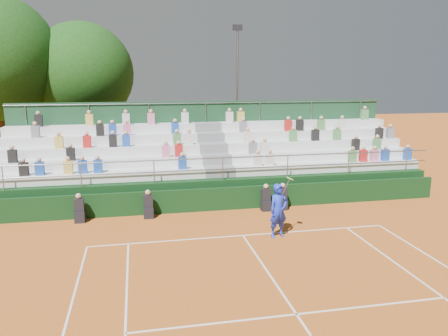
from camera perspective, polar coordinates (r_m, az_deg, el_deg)
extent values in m
plane|color=#B65B1E|center=(16.19, 2.48, -8.81)|extent=(90.00, 90.00, 0.00)
cube|color=white|center=(16.18, 2.49, -8.79)|extent=(11.00, 0.06, 0.01)
cube|color=white|center=(13.35, 5.87, -13.55)|extent=(0.06, 6.40, 0.01)
cube|color=white|center=(11.45, 9.44, -18.33)|extent=(8.22, 0.06, 0.01)
cube|color=black|center=(18.99, 0.18, -4.02)|extent=(20.00, 0.15, 1.00)
cube|color=black|center=(18.43, -18.31, -6.07)|extent=(0.40, 0.40, 0.44)
cube|color=black|center=(18.30, -18.41, -4.64)|extent=(0.38, 0.25, 0.55)
sphere|color=tan|center=(18.19, -18.49, -3.49)|extent=(0.22, 0.22, 0.22)
cube|color=black|center=(18.29, -9.83, -5.76)|extent=(0.40, 0.40, 0.44)
cube|color=black|center=(18.15, -9.88, -4.32)|extent=(0.38, 0.25, 0.55)
sphere|color=tan|center=(18.04, -9.92, -3.16)|extent=(0.22, 0.22, 0.22)
cube|color=black|center=(19.05, 5.46, -4.90)|extent=(0.40, 0.40, 0.44)
cube|color=black|center=(18.92, 5.49, -3.51)|extent=(0.38, 0.25, 0.55)
sphere|color=tan|center=(18.82, 5.51, -2.40)|extent=(0.22, 0.22, 0.22)
cube|color=black|center=(19.28, 7.60, -4.75)|extent=(0.40, 0.40, 0.44)
cube|color=black|center=(19.15, 7.64, -3.38)|extent=(0.38, 0.25, 0.55)
sphere|color=tan|center=(19.05, 7.67, -2.28)|extent=(0.22, 0.22, 0.22)
cube|color=black|center=(21.91, -1.45, -1.57)|extent=(20.00, 5.20, 1.20)
cube|color=silver|center=(19.85, -15.99, -1.07)|extent=(9.30, 0.85, 0.42)
cube|color=silver|center=(21.74, 13.35, 0.19)|extent=(9.30, 0.85, 0.42)
cube|color=slate|center=(20.12, -0.63, -0.43)|extent=(1.40, 0.85, 0.42)
cube|color=silver|center=(20.60, -15.88, 0.59)|extent=(9.30, 0.85, 0.42)
cube|color=silver|center=(22.42, 12.50, 1.68)|extent=(9.30, 0.85, 0.42)
cube|color=slate|center=(20.85, -1.08, 1.19)|extent=(1.40, 0.85, 0.42)
cube|color=silver|center=(21.36, -15.78, 2.14)|extent=(9.30, 0.85, 0.42)
cube|color=silver|center=(23.12, 11.70, 3.08)|extent=(9.30, 0.85, 0.42)
cube|color=slate|center=(21.60, -1.49, 2.70)|extent=(1.40, 0.85, 0.42)
cube|color=silver|center=(22.13, -15.69, 3.58)|extent=(9.30, 0.85, 0.42)
cube|color=silver|center=(23.84, 10.95, 4.39)|extent=(9.30, 0.85, 0.42)
cube|color=slate|center=(22.37, -1.87, 4.11)|extent=(1.40, 0.85, 0.42)
cube|color=silver|center=(22.92, -15.60, 4.93)|extent=(9.30, 0.85, 0.42)
cube|color=silver|center=(24.57, 10.24, 5.63)|extent=(9.30, 0.85, 0.42)
cube|color=slate|center=(23.15, -2.23, 5.43)|extent=(1.40, 0.85, 0.42)
cube|color=#184025|center=(23.78, -2.42, 3.44)|extent=(20.00, 0.12, 4.40)
cylinder|color=gray|center=(19.12, -0.15, 1.33)|extent=(20.00, 0.05, 0.05)
cylinder|color=gray|center=(23.46, -2.42, 8.48)|extent=(20.00, 0.05, 0.05)
cube|color=black|center=(20.09, -24.67, -0.14)|extent=(0.36, 0.24, 0.56)
cube|color=#1E4CB2|center=(19.95, -22.93, -0.07)|extent=(0.36, 0.24, 0.56)
cube|color=gold|center=(19.75, -19.67, 0.07)|extent=(0.36, 0.24, 0.56)
cube|color=#1E4CB2|center=(19.67, -17.97, 0.14)|extent=(0.36, 0.24, 0.56)
cube|color=#1E4CB2|center=(19.61, -16.12, 0.22)|extent=(0.36, 0.24, 0.56)
cube|color=#1E4CB2|center=(19.63, -5.45, 0.66)|extent=(0.36, 0.24, 0.56)
cube|color=black|center=(20.97, -25.89, 1.40)|extent=(0.36, 0.24, 0.56)
cube|color=black|center=(20.50, -19.38, 1.71)|extent=(0.36, 0.24, 0.56)
cube|color=pink|center=(20.33, -7.59, 2.21)|extent=(0.36, 0.24, 0.56)
cube|color=red|center=(20.38, -5.93, 2.28)|extent=(0.36, 0.24, 0.56)
cube|color=gold|center=(21.35, -20.74, 3.14)|extent=(0.36, 0.24, 0.56)
cube|color=red|center=(21.19, -17.45, 3.31)|extent=(0.36, 0.24, 0.56)
cube|color=black|center=(21.09, -14.30, 3.45)|extent=(0.36, 0.24, 0.56)
cube|color=#1E4CB2|center=(21.07, -12.66, 3.52)|extent=(0.36, 0.24, 0.56)
cube|color=#4C8C4C|center=(21.15, -6.16, 3.78)|extent=(0.36, 0.24, 0.56)
cube|color=silver|center=(21.21, -4.57, 3.83)|extent=(0.36, 0.24, 0.56)
cube|color=slate|center=(22.34, -23.41, 4.38)|extent=(0.36, 0.24, 0.56)
cube|color=black|center=(21.92, -15.88, 4.79)|extent=(0.36, 0.24, 0.56)
cube|color=#1E4CB2|center=(21.88, -14.34, 4.86)|extent=(0.36, 0.24, 0.56)
cube|color=pink|center=(21.86, -12.54, 4.94)|extent=(0.36, 0.24, 0.56)
cube|color=#1E4CB2|center=(21.94, -6.40, 5.18)|extent=(0.36, 0.24, 0.56)
cube|color=black|center=(23.12, -23.05, 5.69)|extent=(0.36, 0.24, 0.56)
cube|color=gold|center=(22.76, -17.16, 6.03)|extent=(0.36, 0.24, 0.56)
cube|color=silver|center=(22.66, -12.68, 6.25)|extent=(0.36, 0.24, 0.56)
cube|color=pink|center=(22.67, -9.52, 6.38)|extent=(0.36, 0.24, 0.56)
cube|color=silver|center=(22.79, -5.12, 6.52)|extent=(0.36, 0.24, 0.56)
cube|color=silver|center=(20.28, 4.43, 1.05)|extent=(0.36, 0.24, 0.56)
cube|color=silver|center=(20.45, 6.00, 1.11)|extent=(0.36, 0.24, 0.56)
cube|color=#4C8C4C|center=(22.05, 16.41, 1.48)|extent=(0.36, 0.24, 0.56)
cube|color=red|center=(22.32, 17.71, 1.52)|extent=(0.36, 0.24, 0.56)
cube|color=pink|center=(22.61, 19.03, 1.56)|extent=(0.36, 0.24, 0.56)
cube|color=#1E4CB2|center=(22.91, 20.30, 1.61)|extent=(0.36, 0.24, 0.56)
cube|color=#1E4CB2|center=(23.58, 22.84, 1.68)|extent=(0.36, 0.24, 0.56)
cube|color=slate|center=(21.01, 3.78, 2.61)|extent=(0.36, 0.24, 0.56)
cube|color=silver|center=(21.17, 5.30, 2.65)|extent=(0.36, 0.24, 0.56)
cube|color=black|center=(22.99, 16.81, 2.94)|extent=(0.36, 0.24, 0.56)
cube|color=#4C8C4C|center=(23.57, 19.35, 2.99)|extent=(0.36, 0.24, 0.56)
cube|color=silver|center=(21.75, 3.10, 4.06)|extent=(0.36, 0.24, 0.56)
cube|color=#4C8C4C|center=(22.46, 9.01, 4.18)|extent=(0.36, 0.24, 0.56)
cube|color=black|center=(22.90, 11.83, 4.23)|extent=(0.36, 0.24, 0.56)
cube|color=#4C8C4C|center=(23.40, 14.54, 4.26)|extent=(0.36, 0.24, 0.56)
cube|color=black|center=(24.54, 19.60, 4.29)|extent=(0.36, 0.24, 0.56)
cube|color=slate|center=(24.87, 20.86, 4.30)|extent=(0.36, 0.24, 0.56)
cube|color=slate|center=(22.51, 2.51, 5.41)|extent=(0.36, 0.24, 0.56)
cube|color=red|center=(23.21, 8.37, 5.50)|extent=(0.36, 0.24, 0.56)
cube|color=black|center=(23.43, 9.86, 5.51)|extent=(0.36, 0.24, 0.56)
cube|color=#4C8C4C|center=(23.89, 12.55, 5.53)|extent=(0.36, 0.24, 0.56)
cube|color=silver|center=(24.40, 15.15, 5.53)|extent=(0.36, 0.24, 0.56)
cube|color=silver|center=(23.17, 0.72, 6.66)|extent=(0.36, 0.24, 0.56)
cube|color=gold|center=(23.30, 2.19, 6.68)|extent=(0.36, 0.24, 0.56)
cube|color=#4C8C4C|center=(25.94, 17.88, 6.66)|extent=(0.36, 0.24, 0.56)
imported|color=#1B33CF|center=(15.88, 7.13, -5.54)|extent=(0.81, 0.63, 1.97)
cylinder|color=gray|center=(15.72, 8.07, -2.47)|extent=(0.26, 0.03, 0.51)
cylinder|color=#E5D866|center=(15.70, 8.62, -1.38)|extent=(0.26, 0.28, 0.14)
cylinder|color=#362613|center=(28.59, -26.85, 3.07)|extent=(0.50, 0.50, 3.87)
cylinder|color=#362613|center=(28.73, -17.47, 3.39)|extent=(0.50, 0.50, 3.40)
sphere|color=#12350E|center=(28.45, -18.00, 11.68)|extent=(6.13, 6.13, 6.13)
cylinder|color=gray|center=(29.14, 1.72, 9.14)|extent=(0.16, 0.16, 8.55)
cube|color=black|center=(29.25, 1.78, 17.88)|extent=(0.60, 0.25, 0.35)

